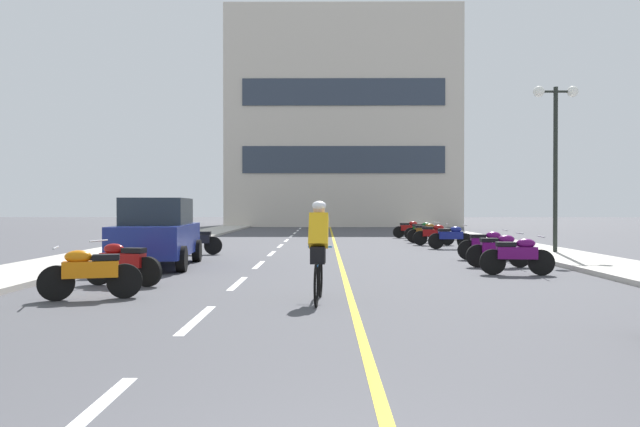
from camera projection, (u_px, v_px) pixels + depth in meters
The scene contains 31 objects.
ground_plane at pixel (330, 248), 23.43m from camera, with size 140.00×140.00×0.00m, color #47474C.
curb_left at pixel (166, 242), 26.48m from camera, with size 2.40×72.00×0.12m, color #B7B2A8.
curb_right at pixel (493, 242), 26.38m from camera, with size 2.40×72.00×0.12m, color #B7B2A8.
lane_dash_0 at pixel (82, 420), 4.45m from camera, with size 0.14×2.20×0.01m, color silver.
lane_dash_1 at pixel (197, 319), 8.45m from camera, with size 0.14×2.20×0.01m, color silver.
lane_dash_2 at pixel (238, 283), 12.45m from camera, with size 0.14×2.20×0.01m, color silver.
lane_dash_3 at pixel (259, 265), 16.45m from camera, with size 0.14×2.20×0.01m, color silver.
lane_dash_4 at pixel (272, 253), 20.45m from camera, with size 0.14×2.20×0.01m, color silver.
lane_dash_5 at pixel (280, 246), 24.45m from camera, with size 0.14×2.20×0.01m, color silver.
lane_dash_6 at pixel (286, 240), 28.45m from camera, with size 0.14×2.20×0.01m, color silver.
lane_dash_7 at pixel (291, 236), 32.45m from camera, with size 0.14×2.20×0.01m, color silver.
lane_dash_8 at pixel (295, 233), 36.44m from camera, with size 0.14×2.20×0.01m, color silver.
lane_dash_9 at pixel (298, 231), 40.44m from camera, with size 0.14×2.20×0.01m, color silver.
lane_dash_10 at pixel (300, 228), 44.44m from camera, with size 0.14×2.20×0.01m, color silver.
lane_dash_11 at pixel (302, 227), 48.44m from camera, with size 0.14×2.20×0.01m, color silver.
centre_line_yellow at pixel (335, 243), 26.43m from camera, with size 0.12×66.00×0.01m, color gold.
office_building at pixel (342, 123), 51.83m from camera, with size 19.02×9.14×17.77m.
street_lamp_mid at pixel (556, 132), 19.61m from camera, with size 1.46×0.36×5.42m.
parked_car_near at pixel (158, 232), 15.95m from camera, with size 2.19×4.32×1.82m.
motorcycle_2 at pixel (90, 272), 10.26m from camera, with size 1.66×0.74×0.92m.
motorcycle_3 at pixel (122, 262), 12.04m from camera, with size 1.68×0.67×0.92m.
motorcycle_4 at pixel (517, 255), 13.95m from camera, with size 1.70×0.60×0.92m.
motorcycle_5 at pixel (499, 249), 15.73m from camera, with size 1.70×0.60×0.92m.
motorcycle_6 at pixel (487, 244), 17.89m from camera, with size 1.70×0.60×0.92m.
motorcycle_7 at pixel (196, 240), 20.00m from camera, with size 1.70×0.60×0.92m.
motorcycle_8 at pixel (451, 237), 22.63m from camera, with size 1.70×0.60×0.92m.
motorcycle_9 at pixel (434, 234), 24.79m from camera, with size 1.70×0.60×0.92m.
motorcycle_10 at pixel (426, 232), 26.65m from camera, with size 1.69×0.60×0.92m.
motorcycle_11 at pixel (422, 230), 28.64m from camera, with size 1.70×0.60×0.92m.
motorcycle_12 at pixel (409, 229), 30.79m from camera, with size 1.70×0.60×0.92m.
cyclist_rider at pixel (318, 249), 10.07m from camera, with size 0.42×1.77×1.71m.
Camera 1 is at (-0.21, -2.42, 1.58)m, focal length 33.74 mm.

